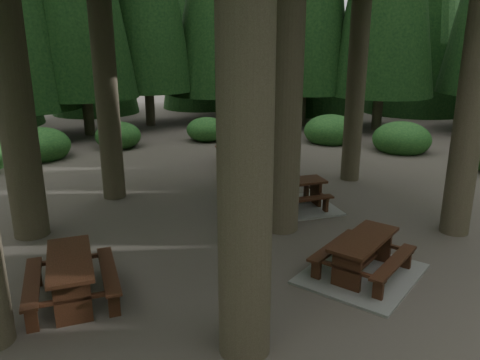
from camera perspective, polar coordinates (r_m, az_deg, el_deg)
ground at (r=11.04m, az=2.56°, el=-7.16°), size 80.00×80.00×0.00m
picnic_table_a at (r=9.63m, az=14.70°, el=-9.68°), size 2.80×2.51×0.80m
picnic_table_b at (r=8.88m, az=-19.93°, el=-10.55°), size 2.03×2.28×0.83m
picnic_table_c at (r=12.95m, az=6.26°, el=-2.28°), size 2.88×2.63×0.80m
picnic_table_d at (r=17.65m, az=0.80°, el=4.04°), size 2.51×2.27×0.89m
shrub_ring at (r=11.85m, az=2.90°, el=-3.38°), size 23.86×24.64×1.49m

